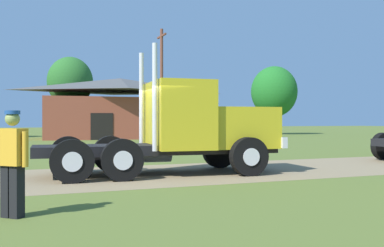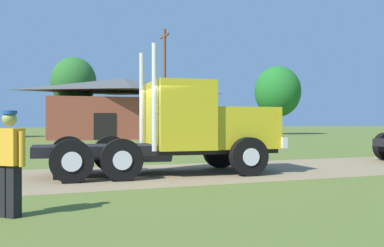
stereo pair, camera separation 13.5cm
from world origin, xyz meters
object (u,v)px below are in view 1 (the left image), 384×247
shed_building (120,109)px  utility_pole_far (162,81)px  truck_foreground_white (188,130)px  visitor_by_barrel (13,159)px

shed_building → utility_pole_far: utility_pole_far is taller
truck_foreground_white → utility_pole_far: bearing=73.7°
truck_foreground_white → utility_pole_far: utility_pole_far is taller
truck_foreground_white → visitor_by_barrel: truck_foreground_white is taller
visitor_by_barrel → shed_building: bearing=74.2°
visitor_by_barrel → truck_foreground_white: bearing=43.6°
truck_foreground_white → shed_building: bearing=81.2°
truck_foreground_white → shed_building: 27.78m
visitor_by_barrel → utility_pole_far: (11.71, 28.03, 3.97)m
shed_building → visitor_by_barrel: bearing=-105.8°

